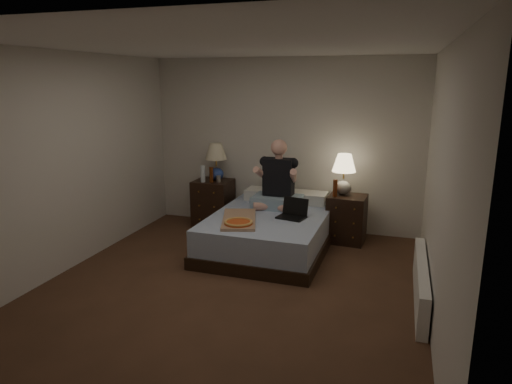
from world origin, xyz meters
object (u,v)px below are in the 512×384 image
(lamp_left, at_px, (216,162))
(pizza_box, at_px, (238,223))
(laptop, at_px, (291,209))
(nightstand_right, at_px, (347,219))
(bed, at_px, (269,232))
(nightstand_left, at_px, (213,203))
(beer_bottle_left, at_px, (211,175))
(person, at_px, (278,174))
(radiator, at_px, (421,282))
(water_bottle, at_px, (203,174))
(soda_can, at_px, (218,179))
(lamp_right, at_px, (344,174))
(beer_bottle_right, at_px, (335,188))

(lamp_left, relative_size, pizza_box, 0.74)
(laptop, bearing_deg, nightstand_right, 60.72)
(bed, distance_m, nightstand_left, 1.32)
(lamp_left, relative_size, beer_bottle_left, 2.43)
(person, relative_size, radiator, 0.58)
(water_bottle, bearing_deg, lamp_left, 51.86)
(soda_can, xyz_separation_m, beer_bottle_left, (-0.09, -0.04, 0.06))
(nightstand_right, xyz_separation_m, lamp_right, (-0.07, 0.06, 0.60))
(bed, height_order, nightstand_left, nightstand_left)
(lamp_right, height_order, beer_bottle_left, lamp_right)
(soda_can, distance_m, radiator, 3.28)
(pizza_box, xyz_separation_m, radiator, (2.07, -0.34, -0.32))
(nightstand_left, bearing_deg, beer_bottle_left, -75.98)
(bed, height_order, radiator, bed)
(nightstand_right, bearing_deg, laptop, -128.28)
(lamp_left, relative_size, beer_bottle_right, 2.43)
(person, bearing_deg, nightstand_left, 162.99)
(bed, distance_m, soda_can, 1.28)
(water_bottle, height_order, person, person)
(person, bearing_deg, pizza_box, -102.13)
(laptop, height_order, radiator, laptop)
(person, height_order, laptop, person)
(water_bottle, bearing_deg, bed, -25.91)
(beer_bottle_left, bearing_deg, nightstand_left, 103.40)
(bed, bearing_deg, lamp_left, 145.13)
(pizza_box, bearing_deg, beer_bottle_left, 108.06)
(nightstand_right, bearing_deg, nightstand_left, -179.44)
(nightstand_left, bearing_deg, bed, -32.81)
(beer_bottle_left, xyz_separation_m, beer_bottle_right, (1.83, -0.07, -0.06))
(beer_bottle_left, distance_m, person, 1.11)
(nightstand_right, relative_size, person, 0.70)
(nightstand_left, xyz_separation_m, laptop, (1.40, -0.80, 0.24))
(lamp_right, height_order, soda_can, lamp_right)
(nightstand_right, bearing_deg, soda_can, -177.24)
(beer_bottle_right, relative_size, pizza_box, 0.30)
(nightstand_right, xyz_separation_m, pizza_box, (-1.14, -1.21, 0.19))
(person, distance_m, radiator, 2.38)
(nightstand_right, bearing_deg, lamp_left, 179.48)
(beer_bottle_right, bearing_deg, lamp_left, 172.91)
(lamp_right, distance_m, person, 0.90)
(lamp_right, xyz_separation_m, person, (-0.84, -0.31, 0.01))
(beer_bottle_left, height_order, pizza_box, beer_bottle_left)
(lamp_right, xyz_separation_m, water_bottle, (-2.04, -0.10, -0.10))
(lamp_right, distance_m, pizza_box, 1.71)
(laptop, bearing_deg, lamp_right, 66.71)
(lamp_left, relative_size, lamp_right, 1.00)
(bed, relative_size, nightstand_left, 2.70)
(beer_bottle_right, xyz_separation_m, laptop, (-0.46, -0.61, -0.17))
(person, xyz_separation_m, radiator, (1.85, -1.30, -0.74))
(nightstand_right, bearing_deg, beer_bottle_right, -149.69)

